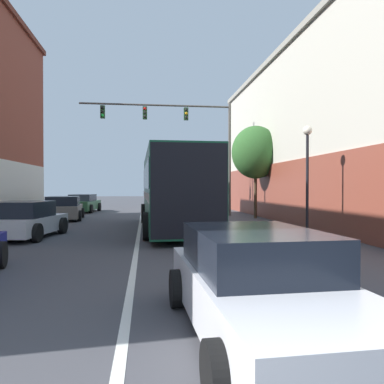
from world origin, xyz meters
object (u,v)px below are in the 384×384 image
(parked_car_left_far, at_px, (24,220))
(street_tree_near, at_px, (256,152))
(street_lamp, at_px, (307,171))
(parked_car_left_mid, at_px, (64,209))
(parked_car_left_near, at_px, (84,204))
(traffic_signal_gantry, at_px, (183,130))
(bus, at_px, (174,188))
(hatchback_foreground, at_px, (259,286))

(parked_car_left_far, distance_m, street_tree_near, 13.67)
(street_lamp, bearing_deg, parked_car_left_mid, 137.44)
(parked_car_left_near, distance_m, traffic_signal_gantry, 9.80)
(bus, relative_size, parked_car_left_near, 2.19)
(hatchback_foreground, height_order, parked_car_left_far, parked_car_left_far)
(parked_car_left_mid, relative_size, street_tree_near, 0.80)
(bus, bearing_deg, parked_car_left_mid, 44.17)
(street_lamp, xyz_separation_m, street_tree_near, (0.83, 9.09, 1.52))
(bus, bearing_deg, hatchback_foreground, 179.71)
(parked_car_left_near, height_order, traffic_signal_gantry, traffic_signal_gantry)
(hatchback_foreground, bearing_deg, bus, -1.48)
(bus, xyz_separation_m, parked_car_left_near, (-5.87, 12.52, -1.19))
(bus, bearing_deg, parked_car_left_near, 23.99)
(parked_car_left_near, xyz_separation_m, parked_car_left_far, (0.18, -14.51, -0.01))
(hatchback_foreground, bearing_deg, street_lamp, -30.12)
(street_lamp, bearing_deg, parked_car_left_far, 170.44)
(traffic_signal_gantry, height_order, street_lamp, traffic_signal_gantry)
(parked_car_left_mid, distance_m, traffic_signal_gantry, 8.86)
(hatchback_foreground, xyz_separation_m, parked_car_left_near, (-6.05, 24.43, 0.02))
(bus, bearing_deg, street_lamp, -130.69)
(bus, relative_size, street_lamp, 2.58)
(street_tree_near, bearing_deg, parked_car_left_near, 147.51)
(parked_car_left_mid, distance_m, street_lamp, 14.25)
(street_lamp, bearing_deg, traffic_signal_gantry, 106.10)
(parked_car_left_far, xyz_separation_m, street_tree_near, (11.02, 7.38, 3.32))
(street_lamp, bearing_deg, street_tree_near, 84.78)
(street_tree_near, bearing_deg, bus, -134.73)
(parked_car_left_far, xyz_separation_m, street_lamp, (10.19, -1.72, 1.79))
(hatchback_foreground, bearing_deg, parked_car_left_mid, 16.58)
(bus, height_order, parked_car_left_far, bus)
(hatchback_foreground, distance_m, parked_car_left_far, 11.53)
(parked_car_left_mid, distance_m, parked_car_left_far, 7.85)
(parked_car_left_far, height_order, street_lamp, street_lamp)
(parked_car_left_near, height_order, street_tree_near, street_tree_near)
(street_tree_near, bearing_deg, street_lamp, -95.22)
(hatchback_foreground, relative_size, parked_car_left_mid, 1.00)
(parked_car_left_mid, height_order, parked_car_left_far, parked_car_left_mid)
(hatchback_foreground, distance_m, parked_car_left_near, 25.17)
(hatchback_foreground, distance_m, parked_car_left_mid, 18.78)
(traffic_signal_gantry, height_order, street_tree_near, traffic_signal_gantry)
(parked_car_left_far, bearing_deg, parked_car_left_near, 8.71)
(bus, height_order, parked_car_left_mid, bus)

